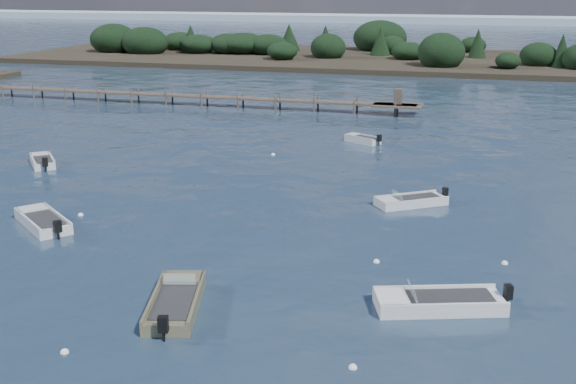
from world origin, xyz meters
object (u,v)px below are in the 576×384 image
(tender_far_grey, at_px, (43,163))
(dinghy_mid_grey, at_px, (43,223))
(dinghy_mid_white_b, at_px, (411,203))
(dinghy_near_olive, at_px, (176,305))
(jetty, at_px, (169,95))
(tender_far_white, at_px, (363,141))
(dinghy_mid_white_a, at_px, (439,305))

(tender_far_grey, distance_m, dinghy_mid_grey, 14.79)
(dinghy_mid_white_b, xyz_separation_m, dinghy_near_olive, (-7.72, -17.49, 0.03))
(tender_far_grey, relative_size, jetty, 0.06)
(dinghy_mid_white_b, relative_size, dinghy_near_olive, 0.78)
(dinghy_near_olive, bearing_deg, tender_far_grey, 134.99)
(dinghy_near_olive, bearing_deg, dinghy_mid_white_b, 66.19)
(jetty, bearing_deg, dinghy_mid_grey, -74.40)
(dinghy_mid_white_b, distance_m, tender_far_white, 18.10)
(dinghy_mid_white_a, distance_m, dinghy_mid_grey, 22.71)
(dinghy_mid_white_b, bearing_deg, tender_far_white, 109.71)
(tender_far_grey, bearing_deg, jetty, 96.24)
(jetty, bearing_deg, tender_far_white, -30.03)
(tender_far_grey, distance_m, tender_far_white, 26.03)
(dinghy_mid_white_b, bearing_deg, dinghy_near_olive, -113.81)
(dinghy_mid_white_a, bearing_deg, tender_far_white, 105.90)
(tender_far_grey, distance_m, dinghy_near_olive, 28.23)
(dinghy_mid_white_a, xyz_separation_m, dinghy_mid_white_b, (-2.86, 14.44, -0.02))
(tender_far_grey, bearing_deg, dinghy_mid_grey, -55.77)
(tender_far_grey, relative_size, dinghy_mid_white_b, 0.84)
(dinghy_mid_grey, distance_m, tender_far_white, 29.89)
(dinghy_mid_white_a, height_order, dinghy_near_olive, dinghy_near_olive)
(dinghy_mid_white_a, relative_size, dinghy_near_olive, 1.01)
(dinghy_mid_grey, relative_size, jetty, 0.08)
(tender_far_white, bearing_deg, jetty, 149.97)
(dinghy_mid_white_b, relative_size, jetty, 0.07)
(dinghy_mid_white_a, height_order, dinghy_mid_grey, dinghy_mid_white_a)
(dinghy_mid_white_a, bearing_deg, dinghy_mid_grey, 168.09)
(dinghy_mid_white_a, bearing_deg, dinghy_mid_white_b, 101.21)
(dinghy_mid_white_a, bearing_deg, jetty, 126.36)
(dinghy_near_olive, relative_size, jetty, 0.09)
(dinghy_near_olive, height_order, jetty, jetty)
(tender_far_white, bearing_deg, dinghy_mid_white_b, -70.29)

